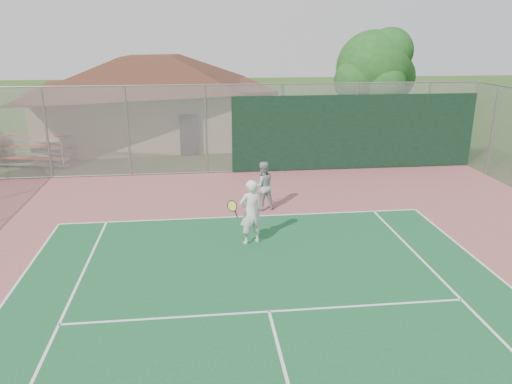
% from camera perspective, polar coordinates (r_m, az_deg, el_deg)
% --- Properties ---
extents(back_fence, '(20.08, 0.11, 3.53)m').
position_cam_1_polar(back_fence, '(20.01, 3.29, 7.01)').
color(back_fence, gray).
rests_on(back_fence, ground).
extents(clubhouse, '(12.51, 8.96, 5.10)m').
position_cam_1_polar(clubhouse, '(26.34, -11.70, 11.32)').
color(clubhouse, tan).
rests_on(clubhouse, ground).
extents(bleachers, '(3.45, 2.42, 1.16)m').
position_cam_1_polar(bleachers, '(23.35, -23.78, 4.45)').
color(bleachers, '#9E3C24').
rests_on(bleachers, ground).
extents(tree, '(4.04, 3.83, 5.64)m').
position_cam_1_polar(tree, '(24.28, 13.47, 13.33)').
color(tree, '#3A2915').
rests_on(tree, ground).
extents(player_white_front, '(1.03, 0.73, 1.76)m').
position_cam_1_polar(player_white_front, '(13.14, -0.63, -2.36)').
color(player_white_front, silver).
rests_on(player_white_front, ground).
extents(player_grey_back, '(0.87, 0.74, 1.56)m').
position_cam_1_polar(player_grey_back, '(15.72, 0.77, 0.67)').
color(player_grey_back, '#A0A3A5').
rests_on(player_grey_back, ground).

